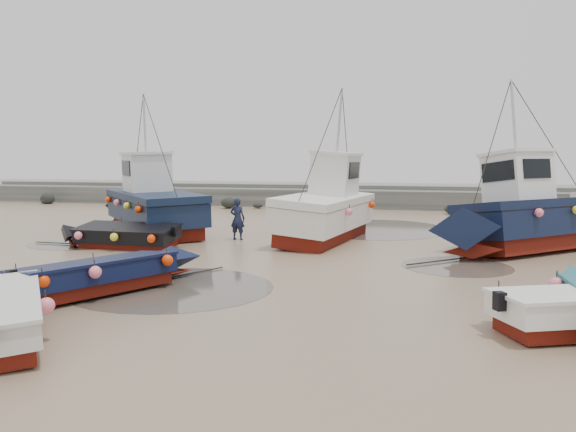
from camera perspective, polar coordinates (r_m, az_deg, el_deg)
name	(u,v)px	position (r m, az deg, el deg)	size (l,w,h in m)	color
ground	(300,273)	(16.64, 1.20, -5.83)	(120.00, 120.00, 0.00)	#997E62
seawall	(372,199)	(38.15, 8.50, 1.75)	(60.00, 4.92, 1.50)	slate
puddle_a	(171,287)	(15.17, -11.78, -7.11)	(5.42, 5.42, 0.01)	#50493F
puddle_b	(456,266)	(18.42, 16.74, -4.91)	(3.43, 3.43, 0.01)	#50493F
puddle_c	(73,244)	(23.55, -20.97, -2.72)	(3.86, 3.86, 0.01)	#50493F
puddle_d	(377,229)	(27.18, 9.00, -1.28)	(6.90, 6.90, 0.01)	#50493F
dinghy_1	(109,270)	(15.10, -17.70, -5.24)	(3.73, 5.83, 1.43)	#68140A
dinghy_4	(120,233)	(22.19, -16.74, -1.68)	(6.22, 2.10, 1.43)	#68140A
cabin_boat_0	(151,203)	(26.30, -13.76, 1.27)	(8.17, 8.70, 6.22)	#68140A
cabin_boat_1	(328,207)	(23.50, 4.11, 0.95)	(3.63, 9.87, 6.22)	#68140A
cabin_boat_2	(529,214)	(21.93, 23.28, 0.15)	(7.77, 7.37, 6.22)	#68140A
person	(238,240)	(23.40, -5.13, -2.41)	(0.63, 0.42, 1.74)	#171F3A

